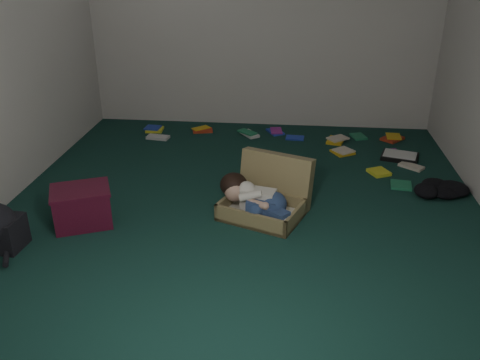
# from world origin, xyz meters

# --- Properties ---
(floor) EXTENTS (4.50, 4.50, 0.00)m
(floor) POSITION_xyz_m (0.00, 0.00, 0.00)
(floor) COLOR #11322B
(floor) RESTS_ON ground
(wall_back) EXTENTS (4.50, 0.00, 4.50)m
(wall_back) POSITION_xyz_m (0.00, 2.25, 1.30)
(wall_back) COLOR silver
(wall_back) RESTS_ON ground
(wall_front) EXTENTS (4.50, 0.00, 4.50)m
(wall_front) POSITION_xyz_m (0.00, -2.25, 1.30)
(wall_front) COLOR silver
(wall_front) RESTS_ON ground
(suitcase) EXTENTS (0.80, 0.79, 0.46)m
(suitcase) POSITION_xyz_m (0.21, 0.02, 0.14)
(suitcase) COLOR olive
(suitcase) RESTS_ON floor
(person) EXTENTS (0.60, 0.49, 0.28)m
(person) POSITION_xyz_m (0.11, -0.11, 0.18)
(person) COLOR silver
(person) RESTS_ON suitcase
(maroon_bin) EXTENTS (0.55, 0.50, 0.31)m
(maroon_bin) POSITION_xyz_m (-1.22, -0.34, 0.15)
(maroon_bin) COLOR #490F22
(maroon_bin) RESTS_ON floor
(clothing_pile) EXTENTS (0.48, 0.43, 0.13)m
(clothing_pile) POSITION_xyz_m (1.70, 0.50, 0.06)
(clothing_pile) COLOR black
(clothing_pile) RESTS_ON floor
(paper_tray) EXTENTS (0.42, 0.36, 0.05)m
(paper_tray) POSITION_xyz_m (1.51, 1.29, 0.02)
(paper_tray) COLOR black
(paper_tray) RESTS_ON floor
(book_scatter) EXTENTS (3.00, 1.58, 0.02)m
(book_scatter) POSITION_xyz_m (0.55, 1.55, 0.01)
(book_scatter) COLOR yellow
(book_scatter) RESTS_ON floor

